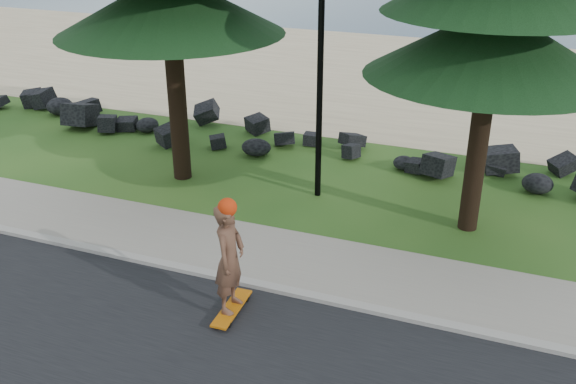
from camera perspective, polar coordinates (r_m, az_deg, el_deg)
name	(u,v)px	position (r m, az deg, el deg)	size (l,w,h in m)	color
ground	(265,261)	(12.53, -2.03, -6.13)	(160.00, 160.00, 0.00)	#1F4816
kerb	(246,282)	(11.81, -3.74, -8.03)	(160.00, 0.20, 0.10)	#A19991
sidewalk	(269,254)	(12.67, -1.69, -5.53)	(160.00, 2.00, 0.08)	#A09586
beach_sand	(410,77)	(25.54, 10.83, 9.99)	(160.00, 15.00, 0.01)	tan
seawall_boulders	(346,159)	(17.28, 5.17, 2.95)	(60.00, 2.40, 1.10)	black
lamp_post	(321,16)	(13.91, 2.98, 15.33)	(0.25, 0.14, 8.14)	black
skateboarder	(230,259)	(10.53, -5.21, -5.93)	(0.49, 1.17, 2.15)	#BE610B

